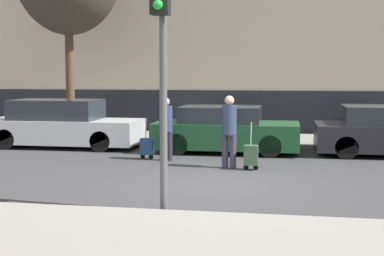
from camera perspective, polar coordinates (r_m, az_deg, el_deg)
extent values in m
plane|color=#38383A|center=(10.72, 2.46, -6.10)|extent=(80.00, 80.00, 0.00)
cube|color=gray|center=(7.13, -1.57, -11.78)|extent=(28.00, 2.50, 0.12)
cube|color=gray|center=(17.59, 5.45, -1.23)|extent=(28.00, 3.00, 0.12)
cube|color=black|center=(19.68, 5.97, 1.68)|extent=(27.44, 0.06, 1.60)
cube|color=#B7BABF|center=(16.56, -13.59, -0.30)|extent=(4.67, 1.71, 0.70)
cube|color=#23282D|center=(16.58, -14.23, 1.93)|extent=(2.57, 1.50, 0.59)
cylinder|color=black|center=(15.34, -9.74, -1.42)|extent=(0.60, 0.18, 0.60)
cylinder|color=black|center=(16.78, -7.99, -0.78)|extent=(0.60, 0.18, 0.60)
cylinder|color=black|center=(16.54, -19.24, -1.14)|extent=(0.60, 0.18, 0.60)
cylinder|color=black|center=(17.88, -16.85, -0.57)|extent=(0.60, 0.18, 0.60)
cube|color=#194728|center=(15.11, 3.70, -0.72)|extent=(4.04, 1.83, 0.70)
cube|color=#23282D|center=(15.08, 3.10, 1.47)|extent=(2.22, 1.61, 0.46)
cylinder|color=black|center=(14.24, 8.34, -1.96)|extent=(0.60, 0.18, 0.60)
cylinder|color=black|center=(15.87, 8.51, -1.16)|extent=(0.60, 0.18, 0.60)
cylinder|color=black|center=(14.52, -1.58, -1.75)|extent=(0.60, 0.18, 0.60)
cylinder|color=black|center=(16.13, -0.41, -0.99)|extent=(0.60, 0.18, 0.60)
cube|color=#23282D|center=(15.36, 19.82, 1.30)|extent=(2.16, 1.69, 0.50)
cylinder|color=black|center=(14.43, 16.15, -2.03)|extent=(0.60, 0.18, 0.60)
cylinder|color=black|center=(16.15, 15.49, -1.19)|extent=(0.60, 0.18, 0.60)
cylinder|color=#23232D|center=(13.71, -3.18, -1.90)|extent=(0.15, 0.15, 0.75)
cylinder|color=#23232D|center=(13.62, -2.43, -1.94)|extent=(0.15, 0.15, 0.75)
cylinder|color=#283351|center=(13.59, -2.82, 1.00)|extent=(0.34, 0.34, 0.65)
sphere|color=tan|center=(13.56, -2.83, 2.82)|extent=(0.21, 0.21, 0.21)
cube|color=navy|center=(13.92, -4.84, -1.97)|extent=(0.32, 0.24, 0.42)
cylinder|color=black|center=(13.99, -5.28, -3.06)|extent=(0.12, 0.03, 0.12)
cylinder|color=black|center=(13.93, -4.38, -3.09)|extent=(0.12, 0.03, 0.12)
cylinder|color=gray|center=(13.79, -4.93, -0.01)|extent=(0.02, 0.19, 0.53)
cylinder|color=#383347|center=(12.53, 4.39, -2.53)|extent=(0.15, 0.15, 0.79)
cylinder|color=#383347|center=(12.61, 3.56, -2.47)|extent=(0.15, 0.15, 0.79)
cylinder|color=#283351|center=(12.49, 4.00, 0.86)|extent=(0.34, 0.34, 0.69)
sphere|color=tan|center=(12.45, 4.01, 2.95)|extent=(0.22, 0.22, 0.22)
cube|color=#335138|center=(12.37, 6.31, -2.89)|extent=(0.32, 0.24, 0.45)
cylinder|color=black|center=(12.43, 5.78, -4.19)|extent=(0.12, 0.03, 0.12)
cylinder|color=black|center=(12.41, 6.81, -4.21)|extent=(0.12, 0.03, 0.12)
cylinder|color=gray|center=(12.23, 6.31, -0.62)|extent=(0.02, 0.19, 0.53)
cylinder|color=#515154|center=(8.37, -3.08, 3.99)|extent=(0.12, 0.12, 3.90)
sphere|color=green|center=(8.11, -3.67, 12.99)|extent=(0.15, 0.15, 0.15)
torus|color=black|center=(17.70, 18.70, -0.10)|extent=(0.72, 0.06, 0.72)
torus|color=black|center=(17.57, 15.32, -0.04)|extent=(0.72, 0.06, 0.72)
cylinder|color=maroon|center=(17.61, 17.04, 0.57)|extent=(1.00, 0.05, 0.05)
cylinder|color=maroon|center=(17.57, 16.44, 1.23)|extent=(0.04, 0.04, 0.40)
cylinder|color=#4C3826|center=(18.19, -12.88, 5.20)|extent=(0.28, 0.28, 3.88)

